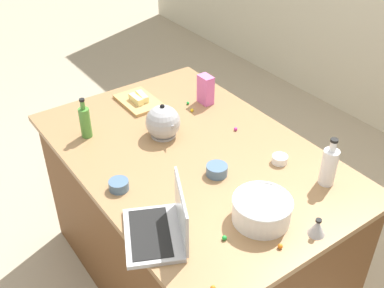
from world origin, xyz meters
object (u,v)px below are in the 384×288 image
(bottle_vinegar, at_px, (329,166))
(bottle_olive, at_px, (85,122))
(ramekin_wide, at_px, (217,170))
(candy_bag, at_px, (206,90))
(laptop, at_px, (162,226))
(cutting_board, at_px, (139,101))
(mixing_bowl_large, at_px, (262,209))
(kettle, at_px, (163,123))
(butter_stick_right, at_px, (142,97))
(butter_stick_left, at_px, (136,99))
(kitchen_timer, at_px, (317,227))
(ramekin_small, at_px, (119,185))
(ramekin_medium, at_px, (280,159))

(bottle_vinegar, distance_m, bottle_olive, 1.21)
(ramekin_wide, bearing_deg, bottle_olive, -151.19)
(candy_bag, bearing_deg, bottle_vinegar, 0.58)
(bottle_vinegar, xyz_separation_m, bottle_olive, (-0.97, -0.72, -0.01))
(laptop, height_order, cutting_board, laptop)
(mixing_bowl_large, distance_m, bottle_vinegar, 0.40)
(mixing_bowl_large, xyz_separation_m, kettle, (-0.75, 0.01, 0.02))
(butter_stick_right, height_order, ramekin_wide, butter_stick_right)
(ramekin_wide, bearing_deg, butter_stick_left, 178.75)
(bottle_vinegar, relative_size, candy_bag, 1.40)
(ramekin_wide, distance_m, candy_bag, 0.67)
(butter_stick_left, xyz_separation_m, butter_stick_right, (-0.01, 0.04, 0.00))
(kitchen_timer, distance_m, candy_bag, 1.12)
(mixing_bowl_large, xyz_separation_m, kitchen_timer, (0.19, 0.12, -0.02))
(butter_stick_right, bearing_deg, bottle_vinegar, 15.20)
(ramekin_small, distance_m, candy_bag, 0.87)
(cutting_board, bearing_deg, bottle_olive, -69.46)
(laptop, xyz_separation_m, cutting_board, (-0.97, 0.45, -0.04))
(bottle_vinegar, bearing_deg, mixing_bowl_large, -89.07)
(kettle, bearing_deg, cutting_board, 169.91)
(kettle, relative_size, ramekin_medium, 2.82)
(bottle_olive, xyz_separation_m, ramekin_medium, (0.74, 0.65, -0.07))
(bottle_olive, xyz_separation_m, kettle, (0.23, 0.33, -0.01))
(laptop, height_order, kitchen_timer, laptop)
(kitchen_timer, bearing_deg, ramekin_medium, 153.49)
(ramekin_small, bearing_deg, laptop, 1.21)
(kitchen_timer, bearing_deg, butter_stick_left, -176.83)
(mixing_bowl_large, bearing_deg, ramekin_medium, 125.18)
(bottle_olive, bearing_deg, kettle, 55.32)
(bottle_vinegar, relative_size, butter_stick_left, 2.16)
(laptop, distance_m, ramekin_small, 0.35)
(laptop, distance_m, bottle_vinegar, 0.79)
(butter_stick_right, bearing_deg, ramekin_medium, 15.11)
(bottle_vinegar, distance_m, cutting_board, 1.17)
(kitchen_timer, bearing_deg, butter_stick_right, -178.81)
(cutting_board, distance_m, ramekin_small, 0.77)
(butter_stick_left, distance_m, kitchen_timer, 1.30)
(laptop, relative_size, cutting_board, 1.35)
(kettle, height_order, ramekin_wide, kettle)
(mixing_bowl_large, relative_size, butter_stick_right, 2.25)
(laptop, bearing_deg, ramekin_small, -178.79)
(ramekin_medium, height_order, candy_bag, candy_bag)
(butter_stick_left, xyz_separation_m, candy_bag, (0.21, 0.34, 0.05))
(kettle, xyz_separation_m, ramekin_medium, (0.52, 0.33, -0.06))
(laptop, height_order, ramekin_small, laptop)
(kitchen_timer, bearing_deg, ramekin_small, -143.87)
(mixing_bowl_large, height_order, ramekin_medium, mixing_bowl_large)
(ramekin_small, xyz_separation_m, ramekin_wide, (0.17, 0.42, 0.00))
(laptop, distance_m, ramekin_wide, 0.45)
(butter_stick_right, height_order, ramekin_medium, butter_stick_right)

